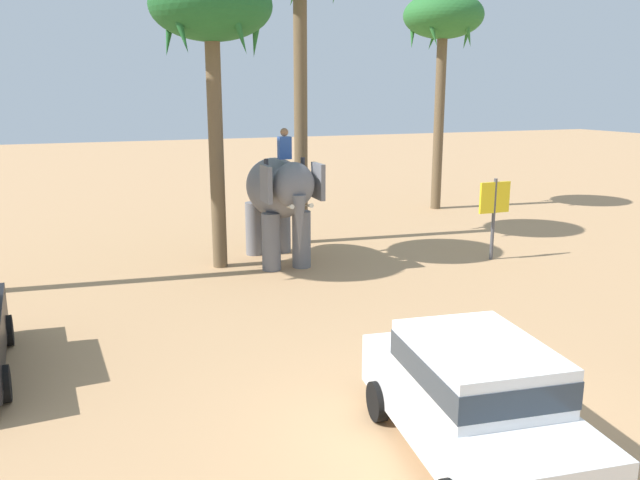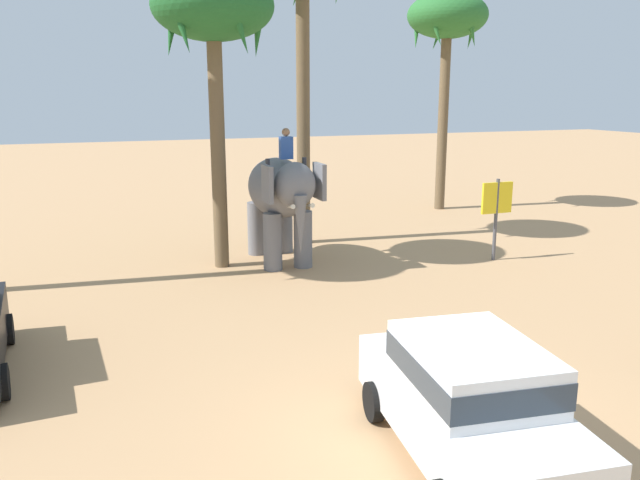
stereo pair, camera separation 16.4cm
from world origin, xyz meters
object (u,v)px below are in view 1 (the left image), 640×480
(elephant_with_mahout, at_px, (279,195))
(signboard_yellow, at_px, (494,203))
(palm_tree_far_back, at_px, (443,23))
(car_sedan_foreground, at_px, (473,396))
(palm_tree_near_hut, at_px, (211,15))

(elephant_with_mahout, relative_size, signboard_yellow, 1.62)
(elephant_with_mahout, relative_size, palm_tree_far_back, 0.45)
(car_sedan_foreground, bearing_deg, palm_tree_near_hut, 94.57)
(palm_tree_near_hut, height_order, signboard_yellow, palm_tree_near_hut)
(palm_tree_far_back, bearing_deg, car_sedan_foreground, -120.66)
(palm_tree_near_hut, relative_size, palm_tree_far_back, 0.91)
(car_sedan_foreground, xyz_separation_m, elephant_with_mahout, (0.84, 10.59, 1.06))
(elephant_with_mahout, bearing_deg, palm_tree_far_back, 33.37)
(palm_tree_near_hut, bearing_deg, elephant_with_mahout, -7.08)
(car_sedan_foreground, relative_size, palm_tree_near_hut, 0.54)
(elephant_with_mahout, distance_m, palm_tree_near_hut, 5.09)
(palm_tree_near_hut, bearing_deg, palm_tree_far_back, 28.07)
(palm_tree_far_back, relative_size, signboard_yellow, 3.62)
(car_sedan_foreground, height_order, palm_tree_near_hut, palm_tree_near_hut)
(palm_tree_far_back, bearing_deg, signboard_yellow, -110.97)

